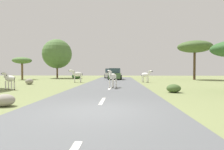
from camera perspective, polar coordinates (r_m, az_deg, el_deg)
ground_plane at (r=6.94m, az=-4.53°, el=-10.94°), size 90.00×90.00×0.00m
road at (r=6.94m, az=-4.57°, el=-10.73°), size 6.00×64.00×0.05m
lane_markings at (r=5.96m, az=-5.78°, el=-12.49°), size 0.16×56.00×0.01m
zebra_0 at (r=15.39m, az=0.14°, el=-0.53°), size 0.88×1.52×1.52m
zebra_1 at (r=16.29m, az=-28.65°, el=-1.00°), size 1.43×0.76×1.41m
zebra_2 at (r=23.47m, az=-10.60°, el=0.18°), size 1.73×0.60×1.63m
zebra_3 at (r=23.22m, az=10.17°, el=0.03°), size 1.36×1.23×1.54m
car_0 at (r=29.32m, az=0.94°, el=0.21°), size 2.14×4.40×1.74m
car_1 at (r=35.08m, az=-0.56°, el=0.42°), size 2.05×4.36×1.74m
tree_0 at (r=36.66m, az=-16.25°, el=6.16°), size 5.40×5.40×7.23m
tree_1 at (r=32.06m, az=23.70°, el=7.77°), size 5.13×5.13×6.01m
tree_6 at (r=33.15m, az=-25.53°, el=3.91°), size 2.91×2.91×3.54m
bush_0 at (r=32.66m, az=-10.72°, el=-0.37°), size 1.51×1.36×0.91m
bush_2 at (r=13.21m, az=18.13°, el=-3.86°), size 0.93×0.84×0.56m
rock_0 at (r=8.97m, az=-29.66°, el=-6.65°), size 0.81×0.69×0.51m
rock_1 at (r=21.43m, az=-23.73°, el=-1.82°), size 0.82×0.70×0.61m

